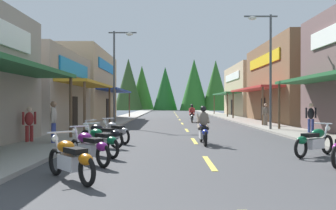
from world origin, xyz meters
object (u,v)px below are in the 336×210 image
motorcycle_parked_left_1 (90,147)px  pedestrian_by_shop (55,120)px  pedestrian_waiting (312,117)px  streetlamp_left (119,65)px  motorcycle_parked_left_3 (102,135)px  rider_cruising_trailing (193,115)px  motorcycle_parked_left_2 (101,141)px  streetlamp_right (267,57)px  pedestrian_strolling (267,113)px  rider_cruising_lead (204,128)px  motorcycle_parked_right_3 (315,141)px  motorcycle_parked_left_0 (72,158)px  pedestrian_browsing (30,123)px  motorcycle_parked_left_4 (116,131)px

motorcycle_parked_left_1 → pedestrian_by_shop: 4.87m
pedestrian_by_shop → pedestrian_waiting: pedestrian_by_shop is taller
streetlamp_left → motorcycle_parked_left_3: size_ratio=3.59×
rider_cruising_trailing → motorcycle_parked_left_2: bearing=170.5°
motorcycle_parked_left_2 → motorcycle_parked_left_3: (-0.37, 2.17, 0.00)m
motorcycle_parked_left_3 → streetlamp_right: bearing=-106.8°
motorcycle_parked_left_2 → pedestrian_strolling: 16.08m
pedestrian_by_shop → rider_cruising_lead: bearing=-2.0°
motorcycle_parked_left_3 → motorcycle_parked_right_3: bearing=-166.5°
streetlamp_right → motorcycle_parked_right_3: streetlamp_right is taller
streetlamp_left → streetlamp_right: 10.27m
motorcycle_parked_right_3 → pedestrian_by_shop: (-9.14, 2.77, 0.54)m
rider_cruising_lead → motorcycle_parked_right_3: bearing=-135.2°
motorcycle_parked_left_0 → rider_cruising_trailing: size_ratio=0.78×
motorcycle_parked_left_2 → pedestrian_strolling: bearing=-76.1°
pedestrian_browsing → motorcycle_parked_left_0: bearing=164.5°
rider_cruising_trailing → motorcycle_parked_left_4: bearing=167.4°
motorcycle_parked_left_1 → motorcycle_parked_left_3: (-0.35, 3.62, 0.00)m
pedestrian_by_shop → pedestrian_waiting: (12.11, 4.74, -0.06)m
rider_cruising_lead → motorcycle_parked_left_3: bearing=103.1°
motorcycle_parked_right_3 → rider_cruising_trailing: size_ratio=0.83×
motorcycle_parked_left_0 → pedestrian_browsing: pedestrian_browsing is taller
motorcycle_parked_right_3 → rider_cruising_lead: size_ratio=0.83×
motorcycle_parked_left_4 → rider_cruising_lead: bearing=-140.4°
motorcycle_parked_left_4 → rider_cruising_lead: size_ratio=0.77×
streetlamp_right → motorcycle_parked_left_4: (-8.13, -6.29, -3.97)m
streetlamp_right → pedestrian_strolling: 4.96m
streetlamp_left → pedestrian_strolling: (10.39, -0.58, -3.40)m
motorcycle_parked_right_3 → rider_cruising_lead: (-3.18, 3.13, 0.17)m
motorcycle_parked_left_4 → motorcycle_parked_left_1: bearing=138.6°
motorcycle_parked_left_1 → motorcycle_parked_left_3: bearing=-36.8°
pedestrian_by_shop → motorcycle_parked_right_3: bearing=-22.4°
motorcycle_parked_left_4 → rider_cruising_trailing: bearing=-57.7°
motorcycle_parked_right_3 → motorcycle_parked_left_0: size_ratio=1.06×
motorcycle_parked_left_0 → pedestrian_strolling: 19.05m
streetlamp_right → pedestrian_waiting: (1.69, -2.45, -3.50)m
pedestrian_browsing → pedestrian_waiting: size_ratio=0.92×
rider_cruising_trailing → pedestrian_by_shop: bearing=161.0°
motorcycle_parked_left_2 → pedestrian_by_shop: bearing=-1.5°
motorcycle_parked_left_1 → pedestrian_browsing: 5.73m
motorcycle_parked_left_2 → motorcycle_parked_left_4: size_ratio=1.00×
motorcycle_parked_left_1 → motorcycle_parked_left_0: bearing=139.5°
motorcycle_parked_left_1 → motorcycle_parked_left_4: same height
motorcycle_parked_left_0 → motorcycle_parked_left_4: same height
rider_cruising_lead → pedestrian_waiting: (6.16, 4.38, 0.30)m
motorcycle_parked_left_0 → motorcycle_parked_left_3: 5.68m
motorcycle_parked_left_0 → pedestrian_waiting: (9.69, 11.00, 0.47)m
pedestrian_waiting → motorcycle_parked_left_4: bearing=-63.8°
motorcycle_parked_left_0 → rider_cruising_trailing: 23.11m
pedestrian_by_shop → rider_cruising_trailing: bearing=62.7°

